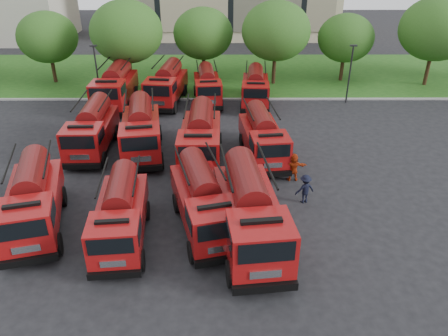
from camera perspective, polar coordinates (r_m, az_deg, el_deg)
The scene contains 29 objects.
ground at distance 24.22m, azimuth -2.35°, elevation -5.46°, with size 140.00×140.00×0.00m, color black.
lawn at distance 48.01m, azimuth -1.30°, elevation 12.21°, with size 70.00×16.00×0.12m, color #134512.
curb at distance 40.30m, azimuth -1.50°, elevation 8.99°, with size 70.00×0.30×0.14m, color gray.
tree_1 at distance 47.14m, azimuth -22.06°, elevation 15.56°, with size 5.71×5.71×6.98m.
tree_2 at distance 43.30m, azimuth -12.62°, elevation 16.98°, with size 6.72×6.72×8.22m.
tree_3 at distance 45.00m, azimuth -2.74°, elevation 17.14°, with size 5.88×5.88×7.19m.
tree_4 at distance 43.67m, azimuth 6.81°, elevation 17.35°, with size 6.55×6.55×8.01m.
tree_5 at distance 46.14m, azimuth 15.62°, elevation 16.04°, with size 5.46×5.46×6.68m.
tree_6 at distance 47.31m, azimuth 26.02°, elevation 16.01°, with size 6.89×6.89×8.42m.
lamp_post_0 at distance 40.27m, azimuth -16.28°, elevation 12.08°, with size 0.60×0.25×5.11m.
lamp_post_1 at distance 40.31m, azimuth 16.15°, elevation 12.12°, with size 0.60×0.25×5.11m.
fire_truck_0 at distance 24.03m, azimuth -23.69°, elevation -3.81°, with size 4.23×7.55×3.26m.
fire_truck_1 at distance 21.82m, azimuth -13.38°, elevation -5.81°, with size 2.88×6.74×2.99m.
fire_truck_2 at distance 22.05m, azimuth -2.66°, elevation -4.28°, with size 4.07×7.34×3.17m.
fire_truck_3 at distance 20.89m, azimuth 3.39°, elevation -5.70°, with size 3.60×8.12×3.58m.
fire_truck_4 at distance 31.35m, azimuth -16.86°, elevation 4.91°, with size 2.75×7.14×3.22m.
fire_truck_5 at distance 30.28m, azimuth -10.79°, elevation 4.96°, with size 3.62×7.67×3.35m.
fire_truck_6 at distance 28.60m, azimuth -3.10°, elevation 4.04°, with size 2.75×7.45×3.39m.
fire_truck_7 at distance 29.11m, azimuth 5.09°, elevation 4.09°, with size 3.08×6.97×3.08m.
fire_truck_8 at distance 39.39m, azimuth -14.02°, elevation 10.26°, with size 2.87×7.66×3.47m.
fire_truck_9 at distance 39.42m, azimuth -7.50°, elevation 10.74°, with size 3.30×7.48×3.30m.
fire_truck_10 at distance 39.44m, azimuth -2.19°, elevation 10.69°, with size 2.79×6.59×2.93m.
fire_truck_11 at distance 38.92m, azimuth 4.11°, elevation 10.43°, with size 2.76×6.69×2.98m.
firefighter_0 at distance 21.26m, azimuth 0.70°, elevation -11.01°, with size 0.56×0.41×1.53m, color #98290B.
firefighter_1 at distance 20.81m, azimuth -0.19°, elevation -12.04°, with size 0.86×0.47×1.76m, color #98290B.
firefighter_2 at distance 23.76m, azimuth 1.99°, elevation -6.21°, with size 1.11×0.63×1.90m, color #98290B.
firefighter_3 at distance 25.27m, azimuth 10.36°, elevation -4.38°, with size 1.12×0.58×1.73m, color black.
firefighter_4 at distance 24.37m, azimuth -13.78°, elevation -6.16°, with size 0.81×0.53×1.65m, color black.
firefighter_5 at distance 27.33m, azimuth 8.90°, elevation -1.54°, with size 1.67×0.72×1.80m, color #98290B.
Camera 1 is at (0.93, -20.08, 13.52)m, focal length 35.00 mm.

